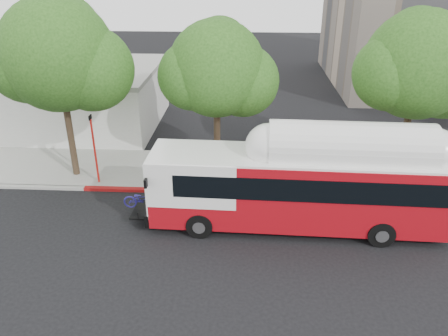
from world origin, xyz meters
name	(u,v)px	position (x,y,z in m)	size (l,w,h in m)	color
ground	(231,236)	(0.00, 0.00, 0.00)	(120.00, 120.00, 0.00)	black
sidewalk	(235,171)	(0.00, 6.50, 0.07)	(60.00, 5.00, 0.15)	gray
curb_strip	(234,192)	(0.00, 3.90, 0.07)	(60.00, 0.30, 0.15)	gray
red_curb_segment	(177,191)	(-3.00, 3.90, 0.08)	(10.00, 0.32, 0.16)	maroon
street_tree_left	(68,59)	(-8.53, 5.56, 6.60)	(6.67, 5.80, 9.74)	#2D2116
street_tree_mid	(225,72)	(-0.59, 6.06, 5.91)	(5.75, 5.00, 8.62)	#2D2116
street_tree_right	(426,69)	(9.44, 5.86, 6.26)	(6.21, 5.40, 9.18)	#2D2116
low_commercial_bldg	(47,96)	(-14.00, 14.00, 2.15)	(16.20, 10.20, 4.25)	silver
transit_bus	(298,189)	(2.94, 1.02, 1.92)	(13.95, 3.28, 4.10)	#A00B13
signal_pole	(95,150)	(-7.41, 4.56, 2.04)	(0.11, 0.38, 3.98)	red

